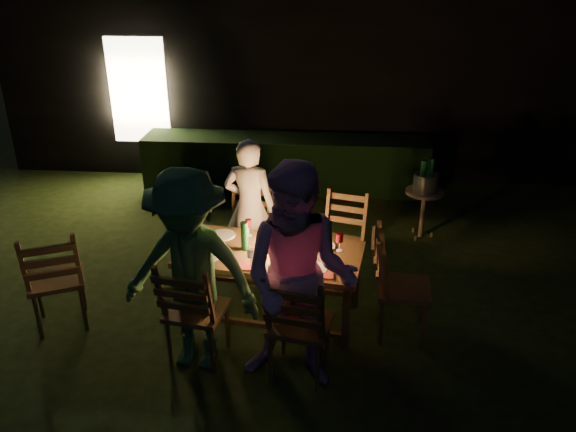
# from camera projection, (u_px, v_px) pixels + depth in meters

# --- Properties ---
(garden_envelope) EXTENTS (40.00, 40.00, 3.20)m
(garden_envelope) POSITION_uv_depth(u_px,v_px,m) (324.00, 57.00, 10.07)
(garden_envelope) COLOR black
(garden_envelope) RESTS_ON ground
(dining_table) EXTENTS (1.80, 1.09, 0.70)m
(dining_table) POSITION_uv_depth(u_px,v_px,m) (271.00, 259.00, 5.27)
(dining_table) COLOR #51321B
(dining_table) RESTS_ON ground
(chair_near_left) EXTENTS (0.55, 0.58, 1.06)m
(chair_near_left) POSITION_uv_depth(u_px,v_px,m) (197.00, 327.00, 4.81)
(chair_near_left) COLOR #51321B
(chair_near_left) RESTS_ON ground
(chair_near_right) EXTENTS (0.57, 0.60, 1.07)m
(chair_near_right) POSITION_uv_depth(u_px,v_px,m) (299.00, 342.00, 4.62)
(chair_near_right) COLOR #51321B
(chair_near_right) RESTS_ON ground
(chair_far_left) EXTENTS (0.44, 0.48, 0.97)m
(chair_far_left) POSITION_uv_depth(u_px,v_px,m) (250.00, 248.00, 6.19)
(chair_far_left) COLOR #51321B
(chair_far_left) RESTS_ON ground
(chair_far_right) EXTENTS (0.57, 0.59, 1.01)m
(chair_far_right) POSITION_uv_depth(u_px,v_px,m) (340.00, 257.00, 5.97)
(chair_far_right) COLOR #51321B
(chair_far_right) RESTS_ON ground
(chair_end) EXTENTS (0.55, 0.52, 1.08)m
(chair_end) POSITION_uv_depth(u_px,v_px,m) (400.00, 303.00, 5.14)
(chair_end) COLOR #51321B
(chair_end) RESTS_ON ground
(chair_spare) EXTENTS (0.66, 0.67, 1.08)m
(chair_spare) POSITION_uv_depth(u_px,v_px,m) (59.00, 296.00, 5.25)
(chair_spare) COLOR #51321B
(chair_spare) RESTS_ON ground
(person_house_side) EXTENTS (0.61, 0.45, 1.53)m
(person_house_side) POSITION_uv_depth(u_px,v_px,m) (250.00, 207.00, 6.03)
(person_house_side) COLOR beige
(person_house_side) RESTS_ON ground
(person_opp_right) EXTENTS (1.02, 0.85, 1.90)m
(person_opp_right) POSITION_uv_depth(u_px,v_px,m) (299.00, 280.00, 4.32)
(person_opp_right) COLOR #D492C0
(person_opp_right) RESTS_ON ground
(person_opp_left) EXTENTS (1.24, 0.83, 1.78)m
(person_opp_left) POSITION_uv_depth(u_px,v_px,m) (190.00, 273.00, 4.53)
(person_opp_left) COLOR #326537
(person_opp_left) RESTS_ON ground
(lantern) EXTENTS (0.16, 0.16, 0.35)m
(lantern) POSITION_uv_depth(u_px,v_px,m) (277.00, 235.00, 5.21)
(lantern) COLOR white
(lantern) RESTS_ON dining_table
(plate_far_left) EXTENTS (0.25, 0.25, 0.01)m
(plate_far_left) POSITION_uv_depth(u_px,v_px,m) (223.00, 235.00, 5.55)
(plate_far_left) COLOR white
(plate_far_left) RESTS_ON dining_table
(plate_near_left) EXTENTS (0.25, 0.25, 0.01)m
(plate_near_left) POSITION_uv_depth(u_px,v_px,m) (207.00, 256.00, 5.16)
(plate_near_left) COLOR white
(plate_near_left) RESTS_ON dining_table
(plate_far_right) EXTENTS (0.25, 0.25, 0.01)m
(plate_far_right) POSITION_uv_depth(u_px,v_px,m) (322.00, 246.00, 5.34)
(plate_far_right) COLOR white
(plate_far_right) RESTS_ON dining_table
(plate_near_right) EXTENTS (0.25, 0.25, 0.01)m
(plate_near_right) POSITION_uv_depth(u_px,v_px,m) (313.00, 269.00, 4.95)
(plate_near_right) COLOR white
(plate_near_right) RESTS_ON dining_table
(wineglass_a) EXTENTS (0.06, 0.06, 0.18)m
(wineglass_a) POSITION_uv_depth(u_px,v_px,m) (248.00, 228.00, 5.51)
(wineglass_a) COLOR #59070F
(wineglass_a) RESTS_ON dining_table
(wineglass_b) EXTENTS (0.06, 0.06, 0.18)m
(wineglass_b) POSITION_uv_depth(u_px,v_px,m) (193.00, 241.00, 5.25)
(wineglass_b) COLOR #59070F
(wineglass_b) RESTS_ON dining_table
(wineglass_c) EXTENTS (0.06, 0.06, 0.18)m
(wineglass_c) POSITION_uv_depth(u_px,v_px,m) (295.00, 262.00, 4.89)
(wineglass_c) COLOR #59070F
(wineglass_c) RESTS_ON dining_table
(wineglass_d) EXTENTS (0.06, 0.06, 0.18)m
(wineglass_d) POSITION_uv_depth(u_px,v_px,m) (340.00, 242.00, 5.23)
(wineglass_d) COLOR #59070F
(wineglass_d) RESTS_ON dining_table
(wineglass_e) EXTENTS (0.06, 0.06, 0.18)m
(wineglass_e) POSITION_uv_depth(u_px,v_px,m) (251.00, 258.00, 4.96)
(wineglass_e) COLOR silver
(wineglass_e) RESTS_ON dining_table
(bottle_table) EXTENTS (0.07, 0.07, 0.28)m
(bottle_table) POSITION_uv_depth(u_px,v_px,m) (245.00, 236.00, 5.23)
(bottle_table) COLOR #0F471E
(bottle_table) RESTS_ON dining_table
(napkin_left) EXTENTS (0.18, 0.14, 0.01)m
(napkin_left) POSITION_uv_depth(u_px,v_px,m) (245.00, 266.00, 4.99)
(napkin_left) COLOR red
(napkin_left) RESTS_ON dining_table
(napkin_right) EXTENTS (0.18, 0.14, 0.01)m
(napkin_right) POSITION_uv_depth(u_px,v_px,m) (323.00, 275.00, 4.86)
(napkin_right) COLOR red
(napkin_right) RESTS_ON dining_table
(phone) EXTENTS (0.14, 0.07, 0.01)m
(phone) POSITION_uv_depth(u_px,v_px,m) (196.00, 259.00, 5.10)
(phone) COLOR black
(phone) RESTS_ON dining_table
(side_table) EXTENTS (0.46, 0.46, 0.62)m
(side_table) POSITION_uv_depth(u_px,v_px,m) (424.00, 196.00, 6.86)
(side_table) COLOR brown
(side_table) RESTS_ON ground
(ice_bucket) EXTENTS (0.30, 0.30, 0.22)m
(ice_bucket) POSITION_uv_depth(u_px,v_px,m) (426.00, 182.00, 6.79)
(ice_bucket) COLOR #A5A8AD
(ice_bucket) RESTS_ON side_table
(bottle_bucket_a) EXTENTS (0.07, 0.07, 0.32)m
(bottle_bucket_a) POSITION_uv_depth(u_px,v_px,m) (422.00, 179.00, 6.73)
(bottle_bucket_a) COLOR #0F471E
(bottle_bucket_a) RESTS_ON side_table
(bottle_bucket_b) EXTENTS (0.07, 0.07, 0.32)m
(bottle_bucket_b) POSITION_uv_depth(u_px,v_px,m) (430.00, 177.00, 6.80)
(bottle_bucket_b) COLOR #0F471E
(bottle_bucket_b) RESTS_ON side_table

